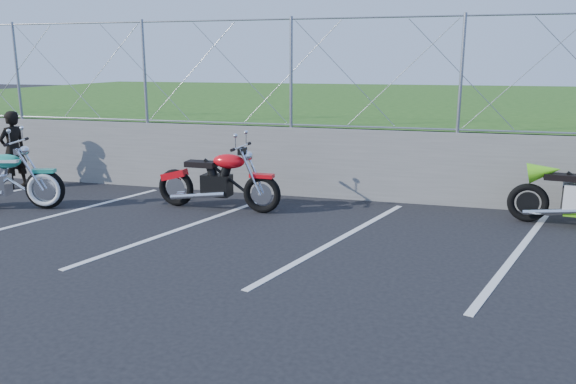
# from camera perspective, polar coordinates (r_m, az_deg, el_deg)

# --- Properties ---
(ground) EXTENTS (90.00, 90.00, 0.00)m
(ground) POSITION_cam_1_polar(r_m,az_deg,el_deg) (8.05, -13.21, -5.42)
(ground) COLOR black
(ground) RESTS_ON ground
(retaining_wall) EXTENTS (30.00, 0.22, 1.30)m
(retaining_wall) POSITION_cam_1_polar(r_m,az_deg,el_deg) (11.00, -4.74, 3.37)
(retaining_wall) COLOR slate
(retaining_wall) RESTS_ON ground
(grass_field) EXTENTS (30.00, 20.00, 1.30)m
(grass_field) POSITION_cam_1_polar(r_m,az_deg,el_deg) (20.60, 4.87, 7.96)
(grass_field) COLOR #265015
(grass_field) RESTS_ON ground
(chain_link_fence) EXTENTS (28.00, 0.03, 2.00)m
(chain_link_fence) POSITION_cam_1_polar(r_m,az_deg,el_deg) (10.84, -4.91, 11.99)
(chain_link_fence) COLOR gray
(chain_link_fence) RESTS_ON retaining_wall
(parking_lines) EXTENTS (18.29, 4.31, 0.01)m
(parking_lines) POSITION_cam_1_polar(r_m,az_deg,el_deg) (8.46, -2.79, -4.12)
(parking_lines) COLOR silver
(parking_lines) RESTS_ON ground
(naked_orange) EXTENTS (2.28, 0.77, 1.13)m
(naked_orange) POSITION_cam_1_polar(r_m,az_deg,el_deg) (9.71, -6.98, 1.00)
(naked_orange) COLOR black
(naked_orange) RESTS_ON ground
(person_standing) EXTENTS (0.48, 0.63, 1.55)m
(person_standing) POSITION_cam_1_polar(r_m,az_deg,el_deg) (12.54, -26.13, 3.86)
(person_standing) COLOR black
(person_standing) RESTS_ON ground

